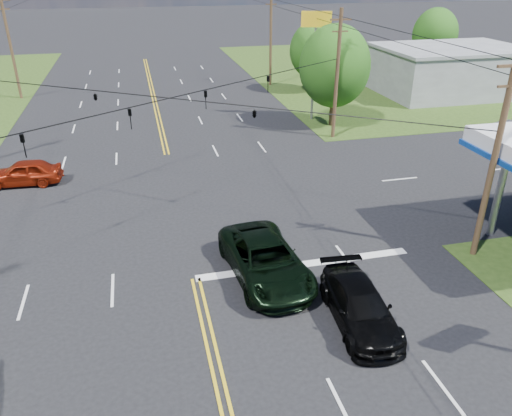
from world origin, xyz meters
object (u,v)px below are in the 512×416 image
object	(u,v)px
tree_right_b	(314,50)
suv_black	(360,306)
pickup_dkgreen	(266,260)
pole_se	(495,156)
pole_ne	(337,74)
pole_right_far	(271,37)
retail_ne	(450,72)
tree_far_r	(435,34)
pole_left_far	(10,45)
tree_right_a	(335,66)

from	to	relation	value
tree_right_b	suv_black	bearing A→B (deg)	-106.58
pickup_dkgreen	pole_se	bearing A→B (deg)	-7.64
pole_se	pickup_dkgreen	distance (m)	10.80
pole_ne	suv_black	size ratio (longest dim) A/B	1.87
pole_ne	pole_right_far	distance (m)	19.00
pole_right_far	tree_right_b	bearing A→B (deg)	-48.81
pole_se	suv_black	size ratio (longest dim) A/B	1.87
pole_se	tree_right_b	distance (m)	33.19
retail_ne	pole_ne	world-z (taller)	pole_ne
retail_ne	tree_far_r	world-z (taller)	tree_far_r
pole_se	tree_right_b	size ratio (longest dim) A/B	1.34
retail_ne	tree_far_r	xyz separation A→B (m)	(4.00, 10.00, 2.34)
pole_left_far	tree_far_r	world-z (taller)	pole_left_far
retail_ne	pole_se	world-z (taller)	pole_se
retail_ne	pickup_dkgreen	size ratio (longest dim) A/B	2.26
retail_ne	pole_se	distance (m)	33.72
pole_ne	pole_left_far	xyz separation A→B (m)	(-26.00, 19.00, 0.25)
pole_se	pole_ne	size ratio (longest dim) A/B	1.00
pole_ne	tree_far_r	world-z (taller)	pole_ne
pole_ne	suv_black	distance (m)	22.91
tree_right_a	pole_left_far	bearing A→B (deg)	149.35
suv_black	tree_far_r	bearing A→B (deg)	60.13
pole_left_far	tree_right_b	world-z (taller)	pole_left_far
pole_right_far	pole_se	bearing A→B (deg)	-90.00
pole_left_far	tree_right_a	world-z (taller)	pole_left_far
pole_ne	pole_right_far	size ratio (longest dim) A/B	0.95
tree_right_b	pickup_dkgreen	size ratio (longest dim) A/B	1.14
suv_black	tree_right_a	bearing A→B (deg)	75.05
tree_far_r	tree_right_b	bearing A→B (deg)	-161.08
pole_right_far	pickup_dkgreen	size ratio (longest dim) A/B	1.61
tree_right_b	tree_right_a	bearing A→B (deg)	-101.77
pole_ne	pickup_dkgreen	world-z (taller)	pole_ne
pole_ne	tree_far_r	distance (m)	29.70
pole_ne	tree_right_a	distance (m)	3.16
suv_black	pole_right_far	bearing A→B (deg)	83.65
pole_se	tree_far_r	xyz separation A→B (m)	(21.00, 39.00, -0.37)
pole_ne	tree_right_b	bearing A→B (deg)	76.87
pole_ne	pickup_dkgreen	distance (m)	20.60
suv_black	pole_se	bearing A→B (deg)	28.25
pole_left_far	tree_right_b	distance (m)	29.79
pole_ne	tree_right_b	size ratio (longest dim) A/B	1.34
pole_se	pole_left_far	world-z (taller)	pole_left_far
pole_left_far	suv_black	distance (m)	44.65
pole_ne	suv_black	bearing A→B (deg)	-108.93
suv_black	pole_left_far	bearing A→B (deg)	118.80
retail_ne	pole_se	bearing A→B (deg)	-120.38
pole_left_far	suv_black	bearing A→B (deg)	-65.12
pickup_dkgreen	suv_black	distance (m)	4.62
retail_ne	pole_right_far	distance (m)	19.02
retail_ne	pole_left_far	bearing A→B (deg)	169.46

